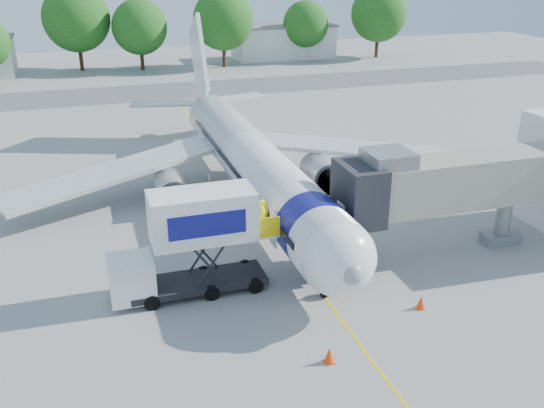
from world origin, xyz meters
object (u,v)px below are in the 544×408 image
object	(u,v)px
jet_bridge	(442,184)
catering_hiloader	(190,244)
aircraft	(250,161)
ground_tug	(446,405)

from	to	relation	value
jet_bridge	catering_hiloader	size ratio (longest dim) A/B	1.64
aircraft	ground_tug	size ratio (longest dim) A/B	11.36
catering_hiloader	ground_tug	world-z (taller)	catering_hiloader
jet_bridge	catering_hiloader	world-z (taller)	jet_bridge
jet_bridge	ground_tug	xyz separation A→B (m)	(-6.96, -12.02, -3.67)
catering_hiloader	aircraft	bearing A→B (deg)	60.58
ground_tug	jet_bridge	bearing A→B (deg)	63.63
aircraft	jet_bridge	xyz separation A→B (m)	(7.99, -11.12, 1.39)
jet_bridge	catering_hiloader	bearing A→B (deg)	-179.99
jet_bridge	ground_tug	bearing A→B (deg)	-120.09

